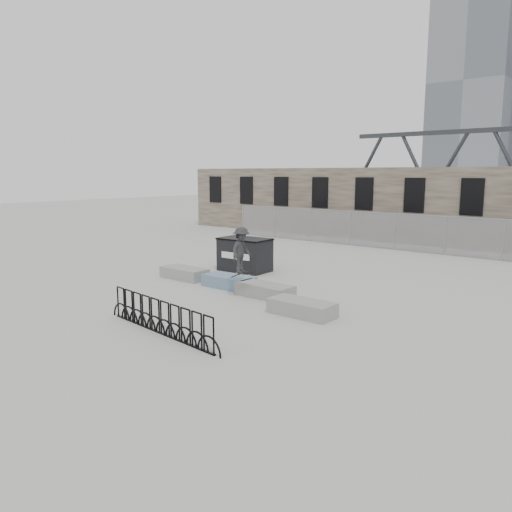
{
  "coord_description": "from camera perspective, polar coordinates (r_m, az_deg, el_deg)",
  "views": [
    {
      "loc": [
        11.45,
        -13.15,
        4.16
      ],
      "look_at": [
        0.48,
        0.07,
        1.3
      ],
      "focal_mm": 35.0,
      "sensor_mm": 36.0,
      "label": 1
    }
  ],
  "objects": [
    {
      "name": "planter_offset",
      "position": [
        14.89,
        5.27,
        -5.85
      ],
      "size": [
        2.0,
        0.9,
        0.44
      ],
      "color": "#969693",
      "rests_on": "ground"
    },
    {
      "name": "stone_wall",
      "position": [
        31.6,
        18.45,
        5.51
      ],
      "size": [
        36.0,
        2.58,
        4.5
      ],
      "color": "brown",
      "rests_on": "ground"
    },
    {
      "name": "dumpster",
      "position": [
        21.36,
        -1.29,
        0.18
      ],
      "size": [
        2.24,
        1.45,
        1.43
      ],
      "rotation": [
        0.0,
        0.0,
        0.06
      ],
      "color": "black",
      "rests_on": "ground"
    },
    {
      "name": "planter_center_right",
      "position": [
        16.98,
        1.04,
        -3.89
      ],
      "size": [
        2.0,
        0.9,
        0.44
      ],
      "color": "#969693",
      "rests_on": "ground"
    },
    {
      "name": "skateboarder",
      "position": [
        16.48,
        -1.68,
        0.68
      ],
      "size": [
        0.77,
        1.05,
        1.72
      ],
      "rotation": [
        0.0,
        0.0,
        1.72
      ],
      "color": "#2A2A2C",
      "rests_on": "ground"
    },
    {
      "name": "planter_far_left",
      "position": [
        20.07,
        -8.18,
        -1.9
      ],
      "size": [
        2.0,
        0.9,
        0.44
      ],
      "color": "#969693",
      "rests_on": "ground"
    },
    {
      "name": "planter_center_left",
      "position": [
        18.37,
        -3.13,
        -2.88
      ],
      "size": [
        2.0,
        0.9,
        0.44
      ],
      "color": "#2F628F",
      "rests_on": "ground"
    },
    {
      "name": "ground",
      "position": [
        17.93,
        -1.32,
        -3.97
      ],
      "size": [
        120.0,
        120.0,
        0.0
      ],
      "primitive_type": "plane",
      "color": "#A7A6A2",
      "rests_on": "ground"
    },
    {
      "name": "chainlink_fence",
      "position": [
        28.27,
        15.55,
        2.76
      ],
      "size": [
        22.06,
        0.06,
        2.02
      ],
      "color": "gray",
      "rests_on": "ground"
    },
    {
      "name": "bike_rack",
      "position": [
        13.34,
        -10.91,
        -6.93
      ],
      "size": [
        4.92,
        0.59,
        0.9
      ],
      "rotation": [
        0.0,
        0.0,
        -0.11
      ],
      "color": "black",
      "rests_on": "ground"
    }
  ]
}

